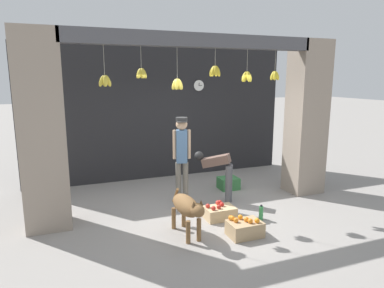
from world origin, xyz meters
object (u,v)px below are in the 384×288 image
at_px(fruit_crate_oranges, 245,228).
at_px(wall_clock, 199,85).
at_px(shopkeeper, 182,153).
at_px(water_bottle, 261,213).
at_px(fruit_crate_apples, 220,212).
at_px(worker_stooping, 219,170).
at_px(produce_box_green, 228,183).
at_px(dog, 187,207).

height_order(fruit_crate_oranges, wall_clock, wall_clock).
bearing_deg(fruit_crate_oranges, shopkeeper, 105.75).
bearing_deg(water_bottle, fruit_crate_apples, 154.43).
distance_m(fruit_crate_oranges, wall_clock, 4.21).
distance_m(fruit_crate_oranges, fruit_crate_apples, 0.75).
bearing_deg(fruit_crate_apples, fruit_crate_oranges, -83.91).
bearing_deg(worker_stooping, produce_box_green, -1.05).
bearing_deg(worker_stooping, fruit_crate_apples, -164.57).
xyz_separation_m(produce_box_green, water_bottle, (-0.24, -1.73, -0.00)).
height_order(dog, fruit_crate_apples, dog).
xyz_separation_m(water_bottle, wall_clock, (0.09, 3.14, 2.13)).
bearing_deg(fruit_crate_oranges, fruit_crate_apples, 96.09).
height_order(shopkeeper, worker_stooping, shopkeeper).
height_order(shopkeeper, wall_clock, wall_clock).
bearing_deg(fruit_crate_oranges, dog, 159.25).
height_order(worker_stooping, fruit_crate_apples, worker_stooping).
distance_m(shopkeeper, produce_box_green, 1.64).
bearing_deg(fruit_crate_oranges, produce_box_green, 69.42).
distance_m(worker_stooping, wall_clock, 2.63).
relative_size(worker_stooping, water_bottle, 3.66).
bearing_deg(wall_clock, water_bottle, -91.58).
distance_m(worker_stooping, fruit_crate_apples, 1.01).
distance_m(worker_stooping, produce_box_green, 1.00).
bearing_deg(fruit_crate_apples, dog, -150.91).
bearing_deg(dog, fruit_crate_apples, 114.56).
bearing_deg(fruit_crate_apples, worker_stooping, 66.06).
distance_m(shopkeeper, fruit_crate_apples, 1.34).
xyz_separation_m(dog, fruit_crate_apples, (0.77, 0.43, -0.36)).
bearing_deg(worker_stooping, shopkeeper, 119.13).
bearing_deg(fruit_crate_apples, produce_box_green, 57.82).
bearing_deg(shopkeeper, worker_stooping, -175.03).
bearing_deg(fruit_crate_apples, wall_clock, 75.36).
distance_m(dog, fruit_crate_oranges, 0.97).
distance_m(water_bottle, wall_clock, 3.80).
relative_size(fruit_crate_oranges, produce_box_green, 1.25).
bearing_deg(dog, shopkeeper, 159.54).
distance_m(shopkeeper, fruit_crate_oranges, 1.93).
distance_m(dog, wall_clock, 4.00).
distance_m(produce_box_green, wall_clock, 2.56).
xyz_separation_m(shopkeeper, water_bottle, (1.04, -1.22, -0.90)).
xyz_separation_m(shopkeeper, worker_stooping, (0.73, -0.13, -0.36)).
bearing_deg(produce_box_green, fruit_crate_oranges, -110.58).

